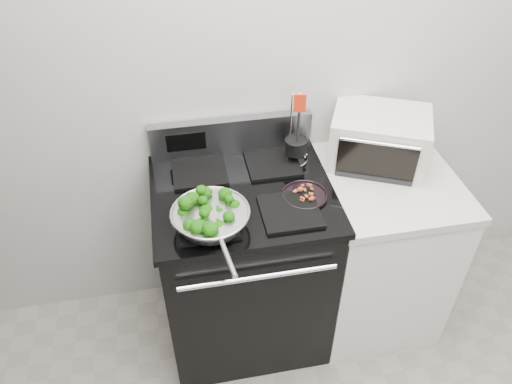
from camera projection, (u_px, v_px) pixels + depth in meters
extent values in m
cube|color=beige|center=(295.00, 66.00, 2.20)|extent=(4.00, 0.02, 2.70)
cube|color=black|center=(244.00, 267.00, 2.47)|extent=(0.76, 0.66, 0.92)
cube|color=black|center=(243.00, 194.00, 2.17)|extent=(0.79, 0.69, 0.03)
cube|color=#99999E|center=(231.00, 136.00, 2.33)|extent=(0.76, 0.05, 0.18)
cube|color=black|center=(208.00, 222.00, 2.00)|extent=(0.24, 0.24, 0.01)
cube|color=black|center=(290.00, 211.00, 2.05)|extent=(0.24, 0.24, 0.01)
cube|color=black|center=(199.00, 171.00, 2.26)|extent=(0.24, 0.24, 0.01)
cube|color=black|center=(273.00, 163.00, 2.31)|extent=(0.24, 0.24, 0.01)
cube|color=white|center=(374.00, 251.00, 2.59)|extent=(0.60, 0.66, 0.88)
cube|color=beige|center=(389.00, 182.00, 2.29)|extent=(0.62, 0.68, 0.04)
torus|color=silver|center=(210.00, 212.00, 1.95)|extent=(0.32, 0.32, 0.01)
cylinder|color=silver|center=(228.00, 257.00, 1.77)|extent=(0.05, 0.19, 0.02)
cylinder|color=black|center=(305.00, 196.00, 2.13)|extent=(0.20, 0.20, 0.01)
cylinder|color=black|center=(296.00, 146.00, 2.28)|extent=(0.10, 0.10, 0.07)
cylinder|color=black|center=(297.00, 131.00, 2.23)|extent=(0.01, 0.01, 0.21)
cube|color=red|center=(299.00, 101.00, 2.13)|extent=(0.05, 0.02, 0.09)
cube|color=silver|center=(379.00, 138.00, 2.31)|extent=(0.53, 0.48, 0.25)
cube|color=black|center=(393.00, 161.00, 2.19)|extent=(0.32, 0.15, 0.17)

